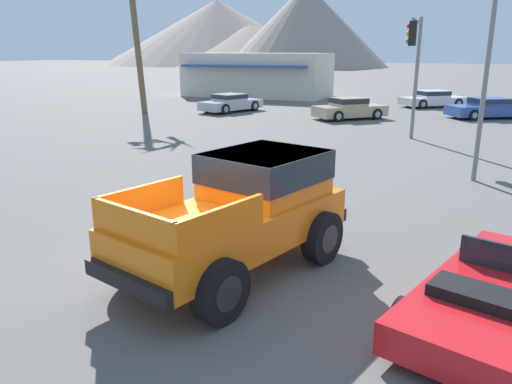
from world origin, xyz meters
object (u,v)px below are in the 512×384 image
Objects in this scene: parked_car_tan at (349,108)px; parked_car_silver at (231,102)px; traffic_light_main at (415,56)px; parked_car_blue at (488,108)px; orange_pickup_truck at (245,207)px; red_convertible_car at (501,298)px; palm_tree_leaning at (137,0)px; street_lamp_post at (492,29)px; parked_car_white at (433,99)px.

parked_car_silver is at bearing -139.18° from parked_car_tan.
parked_car_blue is at bearing 162.25° from traffic_light_main.
orange_pickup_truck is 1.09× the size of red_convertible_car.
palm_tree_leaning is at bearing 145.67° from orange_pickup_truck.
street_lamp_post is (-0.67, -16.07, 3.77)m from parked_car_blue.
orange_pickup_truck is 14.50m from traffic_light_main.
parked_car_tan is at bearing -62.88° from parked_car_white.
parked_car_tan is (-7.00, 21.35, 0.22)m from red_convertible_car.
traffic_light_main is (0.10, -15.28, 3.01)m from parked_car_white.
parked_car_white is (-3.06, 29.90, 0.19)m from red_convertible_car.
parked_car_tan is 8.13m from parked_car_blue.
parked_car_blue is at bearing -4.19° from parked_car_white.
traffic_light_main reaches higher than parked_car_blue.
street_lamp_post is at bearing -17.17° from parked_car_tan.
parked_car_white is (-3.38, 5.03, -0.01)m from parked_car_blue.
red_convertible_car is at bearing 146.09° from parked_car_blue.
orange_pickup_truck is 24.91m from parked_car_blue.
street_lamp_post is (6.66, -12.55, 3.75)m from parked_car_tan.
street_lamp_post is at bearing -27.86° from palm_tree_leaning.
palm_tree_leaning is (-19.09, 10.09, 2.32)m from street_lamp_post.
parked_car_silver is at bearing 67.90° from parked_car_blue.
traffic_light_main is 6.43m from street_lamp_post.
parked_car_tan is 8.40m from traffic_light_main.
orange_pickup_truck is 0.56× the size of palm_tree_leaning.
palm_tree_leaning reaches higher than parked_car_tan.
parked_car_blue is at bearing 87.60° from street_lamp_post.
parked_car_tan is at bearing 11.18° from palm_tree_leaning.
parked_car_blue reaches higher than parked_car_silver.
traffic_light_main is at bearing 118.78° from red_convertible_car.
parked_car_tan is 0.88× the size of parked_car_blue.
street_lamp_post is (2.71, -21.10, 3.78)m from parked_car_white.
palm_tree_leaning is (-19.76, -5.98, 6.09)m from parked_car_blue.
orange_pickup_truck is at bearing -114.38° from street_lamp_post.
traffic_light_main is 0.57× the size of palm_tree_leaning.
parked_car_blue is 0.91× the size of traffic_light_main.
orange_pickup_truck is 29.55m from parked_car_white.
red_convertible_car is 1.11× the size of parked_car_tan.
street_lamp_post reaches higher than parked_car_silver.
traffic_light_main reaches higher than parked_car_tan.
parked_car_white is at bearing -179.63° from traffic_light_main.
street_lamp_post is at bearing -22.03° from parked_car_silver.
parked_car_white is at bearing 0.73° from parked_car_blue.
orange_pickup_truck is 1.07× the size of parked_car_white.
red_convertible_car is 1.00× the size of parked_car_silver.
street_lamp_post is at bearing 24.12° from traffic_light_main.
red_convertible_car is 26.46m from parked_car_silver.
palm_tree_leaning is at bearing -104.51° from traffic_light_main.
red_convertible_car is at bearing 11.43° from traffic_light_main.
parked_car_blue is 11.17m from traffic_light_main.
parked_car_tan is 14.69m from street_lamp_post.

